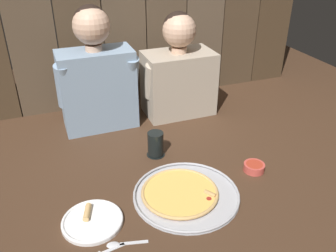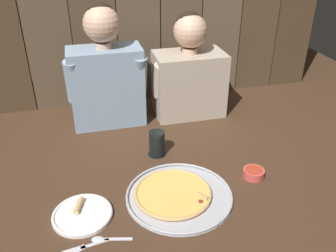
{
  "view_description": "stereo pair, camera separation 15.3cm",
  "coord_description": "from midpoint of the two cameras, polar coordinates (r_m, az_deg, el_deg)",
  "views": [
    {
      "loc": [
        -0.48,
        -1.15,
        0.93
      ],
      "look_at": [
        -0.01,
        0.1,
        0.18
      ],
      "focal_mm": 38.45,
      "sensor_mm": 36.0,
      "label": 1
    },
    {
      "loc": [
        -0.34,
        -1.2,
        0.93
      ],
      "look_at": [
        -0.01,
        0.1,
        0.18
      ],
      "focal_mm": 38.45,
      "sensor_mm": 36.0,
      "label": 2
    }
  ],
  "objects": [
    {
      "name": "table_spoon",
      "position": [
        1.28,
        -11.24,
        -17.96
      ],
      "size": [
        0.14,
        0.05,
        0.01
      ],
      "color": "silver",
      "rests_on": "ground"
    },
    {
      "name": "pizza_tray",
      "position": [
        1.43,
        -0.61,
        -10.76
      ],
      "size": [
        0.42,
        0.42,
        0.03
      ],
      "color": "#B2B2B7",
      "rests_on": "ground"
    },
    {
      "name": "diner_left",
      "position": [
        1.84,
        -13.66,
        7.9
      ],
      "size": [
        0.4,
        0.2,
        0.62
      ],
      "color": "#849EB7",
      "rests_on": "ground"
    },
    {
      "name": "ground_plane",
      "position": [
        1.55,
        -1.26,
        -7.53
      ],
      "size": [
        3.2,
        3.2,
        0.0
      ],
      "primitive_type": "plane",
      "color": "#422B1C"
    },
    {
      "name": "dipping_bowl",
      "position": [
        1.58,
        10.81,
        -6.48
      ],
      "size": [
        0.09,
        0.09,
        0.03
      ],
      "color": "#CC4C42",
      "rests_on": "ground"
    },
    {
      "name": "drinking_glass",
      "position": [
        1.64,
        -4.66,
        -2.98
      ],
      "size": [
        0.08,
        0.08,
        0.12
      ],
      "color": "black",
      "rests_on": "ground"
    },
    {
      "name": "diner_right",
      "position": [
        1.95,
        -0.55,
        8.64
      ],
      "size": [
        0.41,
        0.23,
        0.55
      ],
      "color": "#B2A38E",
      "rests_on": "ground"
    },
    {
      "name": "dinner_plate",
      "position": [
        1.36,
        -15.19,
        -14.43
      ],
      "size": [
        0.22,
        0.22,
        0.03
      ],
      "color": "white",
      "rests_on": "ground"
    }
  ]
}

